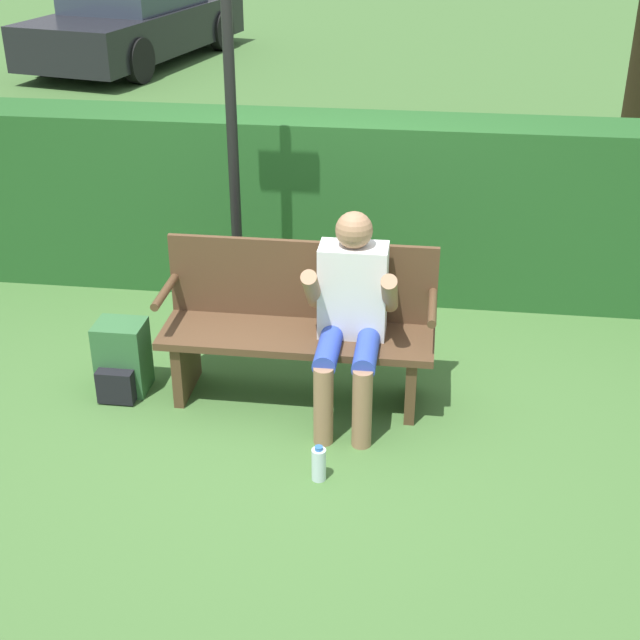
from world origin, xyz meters
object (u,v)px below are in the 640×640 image
object	(u,v)px
water_bottle	(319,464)
parked_car	(137,22)
backpack	(122,360)
signpost	(231,114)
person_seated	(351,309)
park_bench	(299,325)

from	to	relation	value
water_bottle	parked_car	world-z (taller)	parked_car
water_bottle	parked_car	size ratio (longest dim) A/B	0.04
parked_car	backpack	bearing A→B (deg)	-150.42
signpost	person_seated	bearing A→B (deg)	-46.91
person_seated	parked_car	bearing A→B (deg)	114.31
park_bench	parked_car	distance (m)	10.51
signpost	parked_car	world-z (taller)	signpost
water_bottle	signpost	bearing A→B (deg)	115.32
park_bench	person_seated	distance (m)	0.40
person_seated	water_bottle	bearing A→B (deg)	-96.98
water_bottle	person_seated	bearing A→B (deg)	83.02
park_bench	water_bottle	size ratio (longest dim) A/B	7.82
backpack	parked_car	world-z (taller)	parked_car
signpost	water_bottle	bearing A→B (deg)	-64.68
water_bottle	signpost	xyz separation A→B (m)	(-0.77, 1.62, 1.41)
park_bench	person_seated	world-z (taller)	person_seated
person_seated	parked_car	size ratio (longest dim) A/B	0.25
water_bottle	parked_car	distance (m)	11.39
park_bench	backpack	bearing A→B (deg)	-173.27
water_bottle	park_bench	bearing A→B (deg)	105.39
person_seated	signpost	size ratio (longest dim) A/B	0.45
park_bench	person_seated	size ratio (longest dim) A/B	1.35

